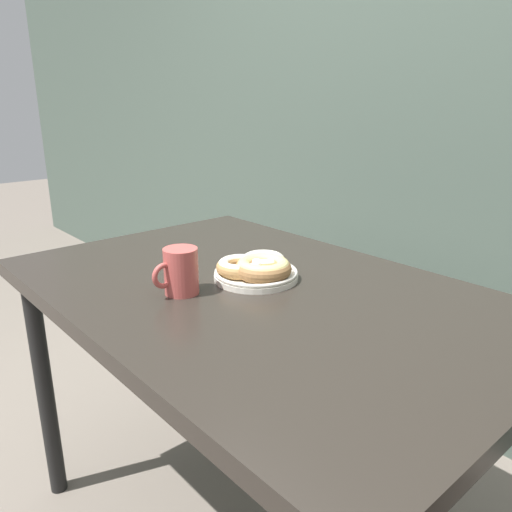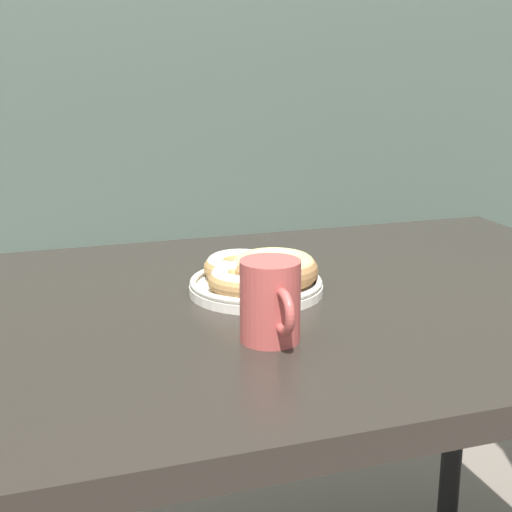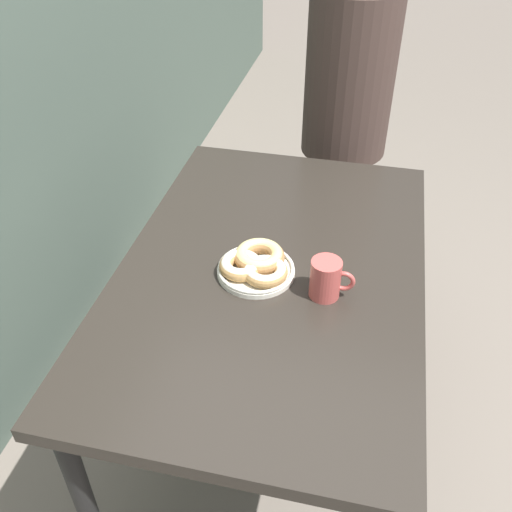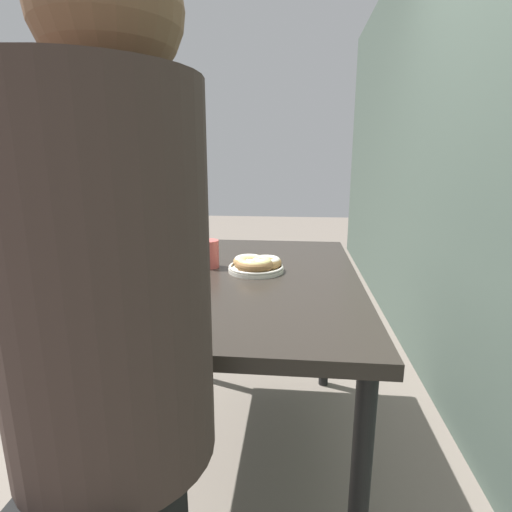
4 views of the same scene
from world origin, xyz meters
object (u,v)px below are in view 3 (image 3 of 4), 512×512
(person_figure, at_px, (346,124))
(coffee_mug, at_px, (326,278))
(donut_plate, at_px, (256,264))
(dining_table, at_px, (271,288))

(person_figure, bearing_deg, coffee_mug, -177.34)
(donut_plate, distance_m, coffee_mug, 0.20)
(donut_plate, bearing_deg, coffee_mug, -103.24)
(dining_table, bearing_deg, donut_plate, 137.62)
(coffee_mug, height_order, person_figure, person_figure)
(dining_table, height_order, coffee_mug, coffee_mug)
(dining_table, xyz_separation_m, donut_plate, (-0.04, 0.03, 0.11))
(donut_plate, relative_size, person_figure, 0.15)
(donut_plate, xyz_separation_m, coffee_mug, (-0.05, -0.19, 0.02))
(coffee_mug, bearing_deg, dining_table, 62.01)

